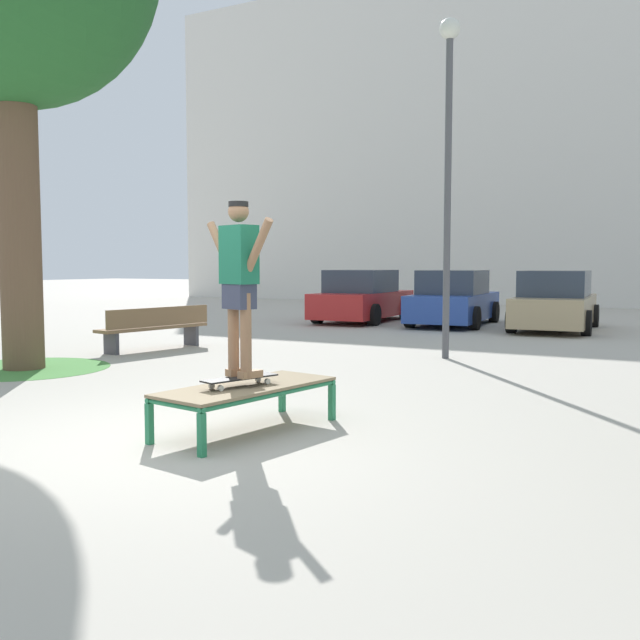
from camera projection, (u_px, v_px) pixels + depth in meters
The scene contains 10 objects.
ground_plane at pixel (145, 445), 6.40m from camera, with size 120.00×120.00×0.00m, color #B2AA9E.
skate_box at pixel (247, 390), 6.92m from camera, with size 1.07×2.00×0.46m.
skateboard at pixel (240, 379), 6.83m from camera, with size 0.44×0.82×0.09m.
skater at pixel (239, 276), 6.75m from camera, with size 0.97×0.40×1.69m.
grass_patch_near_left at pixel (24, 368), 11.16m from camera, with size 2.63×2.63×0.01m, color #47893D.
car_red at pixel (363, 298), 20.50m from camera, with size 2.08×4.28×1.50m.
car_blue at pixel (454, 300), 19.27m from camera, with size 2.15×4.31×1.50m.
car_tan at pixel (555, 303), 17.76m from camera, with size 2.12×4.30×1.50m.
park_bench at pixel (155, 327), 13.61m from camera, with size 0.84×2.44×0.83m.
light_post at pixel (448, 138), 12.11m from camera, with size 0.36×0.36×5.83m.
Camera 1 is at (4.41, -4.77, 1.64)m, focal length 39.53 mm.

